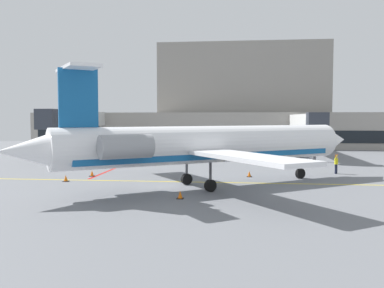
% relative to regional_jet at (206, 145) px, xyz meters
% --- Properties ---
extents(ground, '(120.00, 120.00, 0.11)m').
position_rel_regional_jet_xyz_m(ground, '(-2.72, 0.16, -3.38)').
color(ground, slate).
extents(terminal_building, '(71.92, 15.76, 19.71)m').
position_rel_regional_jet_xyz_m(terminal_building, '(1.75, 48.67, 3.77)').
color(terminal_building, gray).
rests_on(terminal_building, ground).
extents(jet_bridge_west, '(2.40, 22.25, 6.11)m').
position_rel_regional_jet_xyz_m(jet_bridge_west, '(11.99, 28.27, 1.41)').
color(jet_bridge_west, silver).
rests_on(jet_bridge_west, ground).
extents(jet_bridge_east, '(2.40, 22.47, 6.60)m').
position_rel_regional_jet_xyz_m(jet_bridge_east, '(-21.92, 28.17, 1.89)').
color(jet_bridge_east, silver).
rests_on(jet_bridge_east, ground).
extents(regional_jet, '(26.40, 20.87, 8.79)m').
position_rel_regional_jet_xyz_m(regional_jet, '(0.00, 0.00, 0.00)').
color(regional_jet, white).
rests_on(regional_jet, ground).
extents(baggage_tug, '(3.29, 4.21, 2.16)m').
position_rel_regional_jet_xyz_m(baggage_tug, '(-7.70, 21.11, -2.35)').
color(baggage_tug, '#E5B20C').
rests_on(baggage_tug, ground).
extents(pushback_tractor, '(3.35, 3.77, 1.96)m').
position_rel_regional_jet_xyz_m(pushback_tractor, '(10.49, 26.42, -2.44)').
color(pushback_tractor, '#19389E').
rests_on(pushback_tractor, ground).
extents(fuel_tank, '(8.33, 2.98, 2.70)m').
position_rel_regional_jet_xyz_m(fuel_tank, '(-20.72, 33.29, -1.83)').
color(fuel_tank, white).
rests_on(fuel_tank, ground).
extents(marshaller, '(0.53, 0.74, 1.92)m').
position_rel_regional_jet_xyz_m(marshaller, '(12.04, 9.26, -2.36)').
color(marshaller, '#191E33').
rests_on(marshaller, ground).
extents(safety_cone_alpha, '(0.47, 0.47, 0.55)m').
position_rel_regional_jet_xyz_m(safety_cone_alpha, '(-12.14, 1.64, -3.09)').
color(safety_cone_alpha, orange).
rests_on(safety_cone_alpha, ground).
extents(safety_cone_bravo, '(0.47, 0.47, 0.55)m').
position_rel_regional_jet_xyz_m(safety_cone_bravo, '(-1.36, -4.81, -3.09)').
color(safety_cone_bravo, orange).
rests_on(safety_cone_bravo, ground).
extents(safety_cone_charlie, '(0.47, 0.47, 0.55)m').
position_rel_regional_jet_xyz_m(safety_cone_charlie, '(3.57, 6.20, -3.09)').
color(safety_cone_charlie, orange).
rests_on(safety_cone_charlie, ground).
extents(safety_cone_delta, '(0.47, 0.47, 0.55)m').
position_rel_regional_jet_xyz_m(safety_cone_delta, '(-11.03, 5.00, -3.09)').
color(safety_cone_delta, orange).
rests_on(safety_cone_delta, ground).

